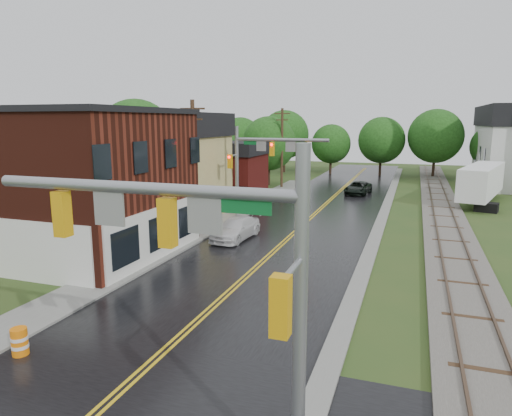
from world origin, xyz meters
The scene contains 19 objects.
main_road centered at (0.00, 30.00, 0.00)m, with size 10.00×90.00×0.02m, color black.
curb_right centered at (5.40, 35.00, 0.00)m, with size 0.80×70.00×0.12m, color gray.
sidewalk_left centered at (-6.20, 25.00, 0.00)m, with size 2.40×50.00×0.12m, color gray.
brick_building centered at (-12.48, 15.00, 4.15)m, with size 14.30×10.30×8.30m.
yellow_house centered at (-11.00, 26.00, 3.20)m, with size 8.00×7.00×6.40m, color tan.
darkred_building centered at (-10.00, 35.00, 2.20)m, with size 7.00×6.00×4.40m, color #3F0F0C.
railroad centered at (10.00, 35.00, 0.11)m, with size 3.20×80.00×0.30m.
traffic_signal_near centered at (3.47, 2.00, 4.97)m, with size 7.34×0.30×7.20m.
traffic_signal_far centered at (-3.47, 27.00, 4.97)m, with size 7.34×0.43×7.20m.
utility_pole_b centered at (-6.80, 22.00, 4.72)m, with size 1.80×0.28×9.00m.
utility_pole_c centered at (-6.80, 44.00, 4.72)m, with size 1.80×0.28×9.00m.
tree_left_a centered at (-19.85, 21.90, 5.11)m, with size 6.80×6.80×8.67m.
tree_left_b centered at (-17.85, 31.90, 5.72)m, with size 7.60×7.60×9.69m.
tree_left_c centered at (-13.85, 39.90, 4.51)m, with size 6.00×6.00×7.65m.
tree_left_e centered at (-8.85, 45.90, 4.81)m, with size 6.40×6.40×8.16m.
suv_dark centered at (2.12, 42.05, 0.66)m, with size 2.18×4.72×1.31m, color black.
pickup_white centered at (-3.20, 20.66, 0.69)m, with size 1.92×4.73×1.37m, color silver.
semi_trailer centered at (13.53, 40.14, 2.14)m, with size 5.22×11.31×3.57m.
construction_barrel centered at (-4.35, 4.34, 0.47)m, with size 0.53×0.53×0.94m, color orange.
Camera 1 is at (7.53, -6.19, 7.59)m, focal length 32.00 mm.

